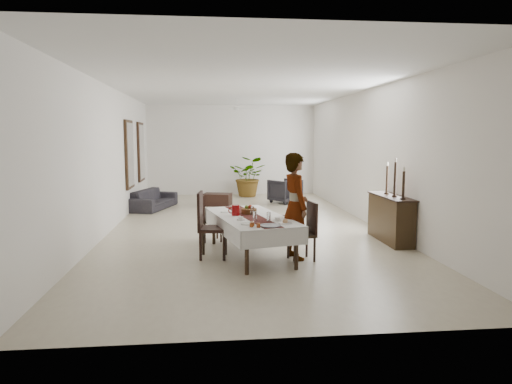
% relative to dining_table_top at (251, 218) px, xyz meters
% --- Properties ---
extents(floor, '(6.00, 12.00, 0.00)m').
position_rel_dining_table_top_xyz_m(floor, '(0.10, 2.66, -0.67)').
color(floor, beige).
rests_on(floor, ground).
extents(ceiling, '(6.00, 12.00, 0.02)m').
position_rel_dining_table_top_xyz_m(ceiling, '(0.10, 2.66, 2.53)').
color(ceiling, white).
rests_on(ceiling, wall_back).
extents(wall_back, '(6.00, 0.02, 3.20)m').
position_rel_dining_table_top_xyz_m(wall_back, '(0.10, 8.66, 0.93)').
color(wall_back, white).
rests_on(wall_back, floor).
extents(wall_front, '(6.00, 0.02, 3.20)m').
position_rel_dining_table_top_xyz_m(wall_front, '(0.10, -3.34, 0.93)').
color(wall_front, white).
rests_on(wall_front, floor).
extents(wall_left, '(0.02, 12.00, 3.20)m').
position_rel_dining_table_top_xyz_m(wall_left, '(-2.90, 2.66, 0.93)').
color(wall_left, white).
rests_on(wall_left, floor).
extents(wall_right, '(0.02, 12.00, 3.20)m').
position_rel_dining_table_top_xyz_m(wall_right, '(3.10, 2.66, 0.93)').
color(wall_right, white).
rests_on(wall_right, floor).
extents(dining_table_top, '(1.40, 2.38, 0.05)m').
position_rel_dining_table_top_xyz_m(dining_table_top, '(0.00, 0.00, 0.00)').
color(dining_table_top, black).
rests_on(dining_table_top, table_leg_fl).
extents(table_leg_fl, '(0.08, 0.08, 0.65)m').
position_rel_dining_table_top_xyz_m(table_leg_fl, '(-0.16, -1.12, -0.35)').
color(table_leg_fl, black).
rests_on(table_leg_fl, floor).
extents(table_leg_fr, '(0.08, 0.08, 0.65)m').
position_rel_dining_table_top_xyz_m(table_leg_fr, '(0.64, -0.94, -0.35)').
color(table_leg_fr, black).
rests_on(table_leg_fr, floor).
extents(table_leg_bl, '(0.08, 0.08, 0.65)m').
position_rel_dining_table_top_xyz_m(table_leg_bl, '(-0.64, 0.94, -0.35)').
color(table_leg_bl, black).
rests_on(table_leg_bl, floor).
extents(table_leg_br, '(0.08, 0.08, 0.65)m').
position_rel_dining_table_top_xyz_m(table_leg_br, '(0.16, 1.12, -0.35)').
color(table_leg_br, black).
rests_on(table_leg_br, floor).
extents(tablecloth_top, '(1.60, 2.58, 0.01)m').
position_rel_dining_table_top_xyz_m(tablecloth_top, '(0.00, 0.00, 0.03)').
color(tablecloth_top, white).
rests_on(tablecloth_top, dining_table_top).
extents(tablecloth_drape_left, '(0.55, 2.33, 0.28)m').
position_rel_dining_table_top_xyz_m(tablecloth_drape_left, '(-0.53, -0.12, -0.11)').
color(tablecloth_drape_left, white).
rests_on(tablecloth_drape_left, dining_table_top).
extents(tablecloth_drape_right, '(0.55, 2.33, 0.28)m').
position_rel_dining_table_top_xyz_m(tablecloth_drape_right, '(0.53, 0.12, -0.11)').
color(tablecloth_drape_right, white).
rests_on(tablecloth_drape_right, dining_table_top).
extents(tablecloth_drape_near, '(1.07, 0.26, 0.28)m').
position_rel_dining_table_top_xyz_m(tablecloth_drape_near, '(0.27, -1.16, -0.11)').
color(tablecloth_drape_near, silver).
rests_on(tablecloth_drape_near, dining_table_top).
extents(tablecloth_drape_far, '(1.07, 0.26, 0.28)m').
position_rel_dining_table_top_xyz_m(tablecloth_drape_far, '(-0.27, 1.16, -0.11)').
color(tablecloth_drape_far, silver).
rests_on(tablecloth_drape_far, dining_table_top).
extents(table_runner, '(0.84, 2.33, 0.00)m').
position_rel_dining_table_top_xyz_m(table_runner, '(0.00, 0.00, 0.04)').
color(table_runner, '#561D18').
rests_on(table_runner, tablecloth_top).
extents(red_pitcher, '(0.17, 0.17, 0.19)m').
position_rel_dining_table_top_xyz_m(red_pitcher, '(-0.26, 0.08, 0.13)').
color(red_pitcher, maroon).
rests_on(red_pitcher, tablecloth_top).
extents(pitcher_handle, '(0.11, 0.04, 0.11)m').
position_rel_dining_table_top_xyz_m(pitcher_handle, '(-0.33, 0.07, 0.13)').
color(pitcher_handle, maroon).
rests_on(pitcher_handle, red_pitcher).
extents(wine_glass_near, '(0.06, 0.06, 0.16)m').
position_rel_dining_table_top_xyz_m(wine_glass_near, '(0.24, -0.56, 0.11)').
color(wine_glass_near, white).
rests_on(wine_glass_near, tablecloth_top).
extents(wine_glass_mid, '(0.06, 0.06, 0.16)m').
position_rel_dining_table_top_xyz_m(wine_glass_mid, '(0.02, -0.52, 0.11)').
color(wine_glass_mid, white).
rests_on(wine_glass_mid, tablecloth_top).
extents(wine_glass_far, '(0.06, 0.06, 0.16)m').
position_rel_dining_table_top_xyz_m(wine_glass_far, '(0.03, 0.06, 0.11)').
color(wine_glass_far, white).
rests_on(wine_glass_far, tablecloth_top).
extents(teacup_right, '(0.08, 0.08, 0.06)m').
position_rel_dining_table_top_xyz_m(teacup_right, '(0.40, -0.48, 0.06)').
color(teacup_right, white).
rests_on(teacup_right, saucer_right).
extents(saucer_right, '(0.14, 0.14, 0.01)m').
position_rel_dining_table_top_xyz_m(saucer_right, '(0.40, -0.48, 0.04)').
color(saucer_right, white).
rests_on(saucer_right, tablecloth_top).
extents(teacup_left, '(0.08, 0.08, 0.06)m').
position_rel_dining_table_top_xyz_m(teacup_left, '(-0.20, -0.38, 0.06)').
color(teacup_left, white).
rests_on(teacup_left, saucer_left).
extents(saucer_left, '(0.14, 0.14, 0.01)m').
position_rel_dining_table_top_xyz_m(saucer_left, '(-0.20, -0.38, 0.04)').
color(saucer_left, silver).
rests_on(saucer_left, tablecloth_top).
extents(plate_near_right, '(0.22, 0.22, 0.01)m').
position_rel_dining_table_top_xyz_m(plate_near_right, '(0.49, -0.74, 0.04)').
color(plate_near_right, white).
rests_on(plate_near_right, tablecloth_top).
extents(bread_near_right, '(0.08, 0.08, 0.08)m').
position_rel_dining_table_top_xyz_m(bread_near_right, '(0.49, -0.74, 0.07)').
color(bread_near_right, tan).
rests_on(bread_near_right, plate_near_right).
extents(plate_near_left, '(0.22, 0.22, 0.01)m').
position_rel_dining_table_top_xyz_m(plate_near_left, '(-0.11, -0.74, 0.04)').
color(plate_near_left, silver).
rests_on(plate_near_left, tablecloth_top).
extents(plate_far_left, '(0.22, 0.22, 0.01)m').
position_rel_dining_table_top_xyz_m(plate_far_left, '(-0.40, 0.43, 0.04)').
color(plate_far_left, white).
rests_on(plate_far_left, tablecloth_top).
extents(serving_tray, '(0.33, 0.33, 0.02)m').
position_rel_dining_table_top_xyz_m(serving_tray, '(0.22, -0.95, 0.04)').
color(serving_tray, '#44444A').
rests_on(serving_tray, tablecloth_top).
extents(jam_jar_a, '(0.06, 0.06, 0.07)m').
position_rel_dining_table_top_xyz_m(jam_jar_a, '(0.03, -1.02, 0.07)').
color(jam_jar_a, maroon).
rests_on(jam_jar_a, tablecloth_top).
extents(jam_jar_b, '(0.06, 0.06, 0.07)m').
position_rel_dining_table_top_xyz_m(jam_jar_b, '(-0.08, -0.99, 0.07)').
color(jam_jar_b, '#8B3D14').
rests_on(jam_jar_b, tablecloth_top).
extents(jam_jar_c, '(0.06, 0.06, 0.07)m').
position_rel_dining_table_top_xyz_m(jam_jar_c, '(-0.05, -0.89, 0.07)').
color(jam_jar_c, '#984316').
rests_on(jam_jar_c, tablecloth_top).
extents(fruit_basket, '(0.28, 0.28, 0.09)m').
position_rel_dining_table_top_xyz_m(fruit_basket, '(-0.01, 0.24, 0.08)').
color(fruit_basket, brown).
rests_on(fruit_basket, tablecloth_top).
extents(fruit_red, '(0.08, 0.08, 0.08)m').
position_rel_dining_table_top_xyz_m(fruit_red, '(0.02, 0.26, 0.15)').
color(fruit_red, maroon).
rests_on(fruit_red, fruit_basket).
extents(fruit_green, '(0.07, 0.07, 0.07)m').
position_rel_dining_table_top_xyz_m(fruit_green, '(-0.05, 0.25, 0.15)').
color(fruit_green, '#597B25').
rests_on(fruit_green, fruit_basket).
extents(chair_right_near_seat, '(0.48, 0.48, 0.05)m').
position_rel_dining_table_top_xyz_m(chair_right_near_seat, '(0.82, -0.39, -0.23)').
color(chair_right_near_seat, black).
rests_on(chair_right_near_seat, chair_right_near_leg_fl).
extents(chair_right_near_leg_fl, '(0.05, 0.05, 0.41)m').
position_rel_dining_table_top_xyz_m(chair_right_near_leg_fl, '(1.02, -0.53, -0.47)').
color(chair_right_near_leg_fl, black).
rests_on(chair_right_near_leg_fl, floor).
extents(chair_right_near_leg_fr, '(0.05, 0.05, 0.41)m').
position_rel_dining_table_top_xyz_m(chair_right_near_leg_fr, '(0.96, -0.20, -0.47)').
color(chair_right_near_leg_fr, black).
rests_on(chair_right_near_leg_fr, floor).
extents(chair_right_near_leg_bl, '(0.05, 0.05, 0.41)m').
position_rel_dining_table_top_xyz_m(chair_right_near_leg_bl, '(0.68, -0.59, -0.47)').
color(chair_right_near_leg_bl, black).
rests_on(chair_right_near_leg_bl, floor).
extents(chair_right_near_leg_br, '(0.05, 0.05, 0.41)m').
position_rel_dining_table_top_xyz_m(chair_right_near_leg_br, '(0.62, -0.26, -0.47)').
color(chair_right_near_leg_br, black).
rests_on(chair_right_near_leg_br, floor).
extents(chair_right_near_back, '(0.11, 0.42, 0.53)m').
position_rel_dining_table_top_xyz_m(chair_right_near_back, '(1.01, -0.36, 0.05)').
color(chair_right_near_back, black).
rests_on(chair_right_near_back, chair_right_near_seat).
extents(chair_right_far_seat, '(0.44, 0.44, 0.05)m').
position_rel_dining_table_top_xyz_m(chair_right_far_seat, '(0.96, 1.29, -0.25)').
color(chair_right_far_seat, black).
rests_on(chair_right_far_seat, chair_right_far_leg_fl).
extents(chair_right_far_leg_fl, '(0.04, 0.04, 0.40)m').
position_rel_dining_table_top_xyz_m(chair_right_far_leg_fl, '(1.11, 1.11, -0.47)').
color(chair_right_far_leg_fl, black).
rests_on(chair_right_far_leg_fl, floor).
extents(chair_right_far_leg_fr, '(0.04, 0.04, 0.40)m').
position_rel_dining_table_top_xyz_m(chair_right_far_leg_fr, '(1.14, 1.45, -0.47)').
color(chair_right_far_leg_fr, black).
rests_on(chair_right_far_leg_fr, floor).
extents(chair_right_far_leg_bl, '(0.04, 0.04, 0.40)m').
position_rel_dining_table_top_xyz_m(chair_right_far_leg_bl, '(0.78, 1.14, -0.47)').
color(chair_right_far_leg_bl, black).
rests_on(chair_right_far_leg_bl, floor).
extents(chair_right_far_leg_br, '(0.04, 0.04, 0.40)m').
position_rel_dining_table_top_xyz_m(chair_right_far_leg_br, '(0.81, 1.47, -0.47)').
color(chair_right_far_leg_br, black).
rests_on(chair_right_far_leg_br, floor).
extents(chair_right_far_back, '(0.07, 0.41, 0.52)m').
position_rel_dining_table_top_xyz_m(chair_right_far_back, '(1.14, 1.28, 0.03)').
color(chair_right_far_back, black).
rests_on(chair_right_far_back, chair_right_far_seat).
extents(chair_left_near_seat, '(0.53, 0.53, 0.05)m').
position_rel_dining_table_top_xyz_m(chair_left_near_seat, '(-0.65, -0.08, -0.17)').
color(chair_left_near_seat, black).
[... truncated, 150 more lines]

